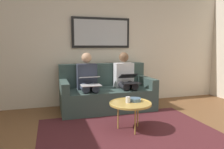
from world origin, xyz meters
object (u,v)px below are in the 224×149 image
person_left (125,79)px  person_right (88,80)px  laptop_black (129,79)px  couch (106,93)px  framed_mirror (101,33)px  bowl (135,100)px  cup (128,100)px  laptop_silver (90,81)px  coffee_table (130,104)px

person_left → person_right: 0.78m
laptop_black → person_right: 0.81m
couch → person_left: size_ratio=1.61×
framed_mirror → person_right: (0.39, 0.46, -0.94)m
couch → person_left: (-0.39, 0.07, 0.30)m
framed_mirror → laptop_black: framed_mirror is taller
framed_mirror → bowl: 1.90m
person_right → person_left: bearing=180.0°
cup → person_left: bearing=-108.2°
cup → person_left: person_left is taller
couch → cup: size_ratio=20.34×
couch → person_left: person_left is taller
couch → laptop_black: size_ratio=4.61×
couch → laptop_silver: bearing=38.5°
person_left → person_right: (0.78, 0.00, 0.00)m
laptop_silver → cup: bearing=114.5°
couch → cup: (-0.02, 1.20, 0.15)m
coffee_table → laptop_black: 1.01m
coffee_table → laptop_black: laptop_black is taller
framed_mirror → cup: (-0.02, 1.59, -1.08)m
bowl → person_right: 1.22m
coffee_table → cup: 0.07m
couch → framed_mirror: 1.30m
framed_mirror → coffee_table: 1.97m
couch → person_right: person_right is taller
coffee_table → laptop_silver: (0.44, -0.91, 0.23)m
couch → laptop_silver: couch is taller
person_left → laptop_silver: (0.78, 0.24, 0.03)m
cup → person_right: size_ratio=0.08×
couch → person_left: 0.49m
coffee_table → person_right: size_ratio=0.55×
framed_mirror → bowl: (-0.15, 1.54, -1.10)m
person_left → laptop_silver: size_ratio=2.99×
couch → person_left: bearing=170.0°
couch → framed_mirror: framed_mirror is taller
person_left → laptop_black: size_ratio=2.87×
laptop_black → person_right: bearing=-16.2°
person_left → person_right: bearing=0.0°
laptop_black → laptop_silver: (0.78, 0.01, 0.01)m
couch → laptop_black: bearing=142.9°
bowl → laptop_black: (-0.24, -0.86, 0.18)m
coffee_table → bowl: (-0.10, -0.07, 0.04)m
laptop_silver → framed_mirror: bearing=-119.1°
framed_mirror → laptop_black: 1.21m
person_right → bowl: bearing=116.4°
coffee_table → bowl: size_ratio=3.37×
laptop_black → couch: bearing=-37.1°
coffee_table → framed_mirror: bearing=-88.2°
couch → bowl: 1.17m
bowl → person_right: size_ratio=0.16×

